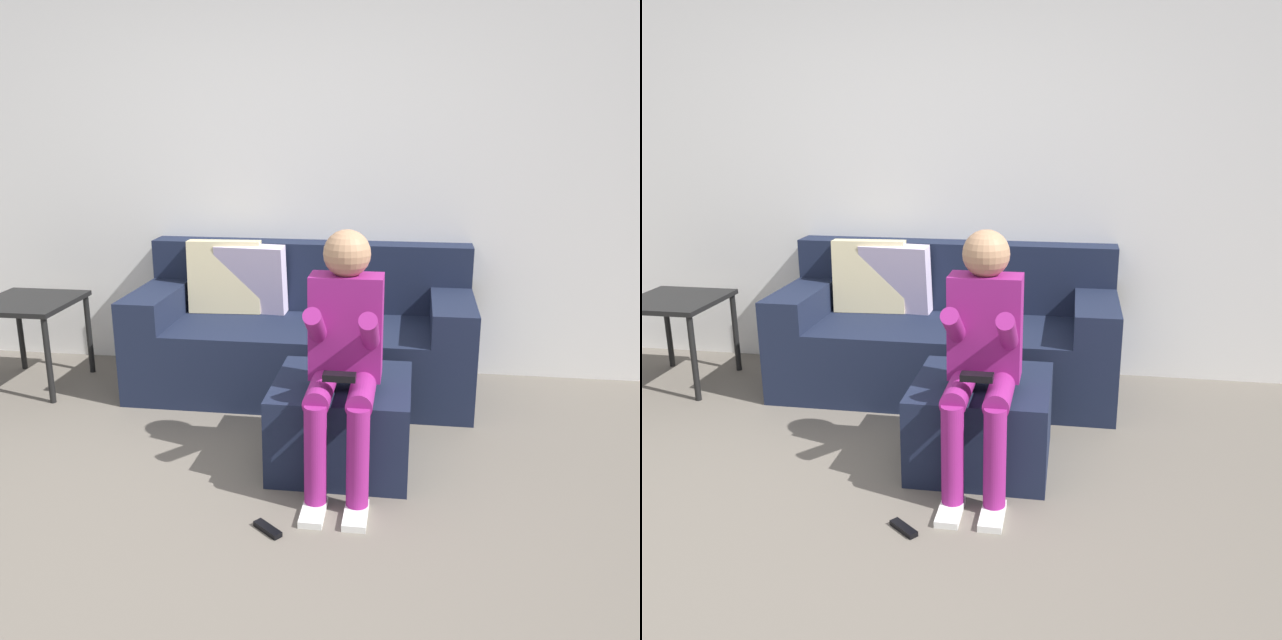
% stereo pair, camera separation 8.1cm
% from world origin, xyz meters
% --- Properties ---
extents(ground_plane, '(6.39, 6.39, 0.00)m').
position_xyz_m(ground_plane, '(0.00, 0.00, 0.00)').
color(ground_plane, '#6B6359').
extents(wall_back, '(4.92, 0.10, 2.61)m').
position_xyz_m(wall_back, '(0.00, 2.34, 1.31)').
color(wall_back, white).
rests_on(wall_back, ground_plane).
extents(couch_sectional, '(2.03, 0.85, 0.90)m').
position_xyz_m(couch_sectional, '(0.18, 1.92, 0.33)').
color(couch_sectional, '#192138').
rests_on(couch_sectional, ground_plane).
extents(ottoman, '(0.65, 0.64, 0.42)m').
position_xyz_m(ottoman, '(0.54, 0.97, 0.21)').
color(ottoman, '#192138').
rests_on(ottoman, ground_plane).
extents(person_seated, '(0.33, 0.63, 1.16)m').
position_xyz_m(person_seated, '(0.56, 0.79, 0.65)').
color(person_seated, '#8C1E72').
rests_on(person_seated, ground_plane).
extents(side_table, '(0.55, 0.58, 0.55)m').
position_xyz_m(side_table, '(-1.48, 1.71, 0.48)').
color(side_table, black).
rests_on(side_table, ground_plane).
extents(remote_near_ottoman, '(0.14, 0.12, 0.02)m').
position_xyz_m(remote_near_ottoman, '(0.30, 0.33, 0.01)').
color(remote_near_ottoman, black).
rests_on(remote_near_ottoman, ground_plane).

